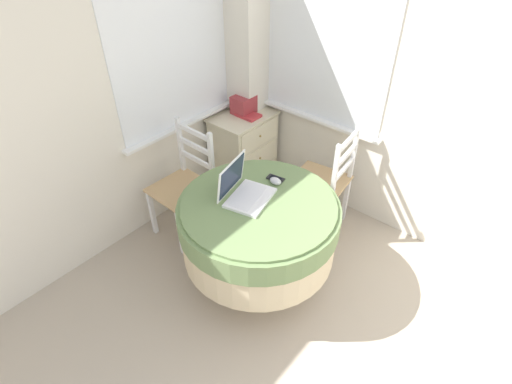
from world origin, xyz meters
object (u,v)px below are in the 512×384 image
(cell_phone, at_px, (276,179))
(dining_chair_near_right_window, at_px, (325,182))
(computer_mouse, at_px, (275,181))
(book_on_cabinet, at_px, (248,115))
(corner_cabinet, at_px, (244,150))
(round_dining_table, at_px, (259,225))
(laptop, at_px, (244,190))
(storage_box, at_px, (244,105))
(dining_chair_near_back_window, at_px, (185,185))

(cell_phone, bearing_deg, dining_chair_near_right_window, -8.16)
(computer_mouse, distance_m, book_on_cabinet, 1.08)
(computer_mouse, bearing_deg, book_on_cabinet, 50.98)
(cell_phone, relative_size, corner_cabinet, 0.18)
(round_dining_table, bearing_deg, laptop, 97.33)
(round_dining_table, height_order, computer_mouse, computer_mouse)
(round_dining_table, xyz_separation_m, storage_box, (0.94, 0.96, 0.23))
(cell_phone, bearing_deg, computer_mouse, -142.99)
(round_dining_table, xyz_separation_m, cell_phone, (0.27, 0.08, 0.19))
(cell_phone, bearing_deg, dining_chair_near_back_window, 105.26)
(dining_chair_near_back_window, distance_m, dining_chair_near_right_window, 1.12)
(computer_mouse, height_order, storage_box, storage_box)
(cell_phone, xyz_separation_m, dining_chair_near_back_window, (-0.20, 0.75, -0.30))
(dining_chair_near_back_window, relative_size, corner_cabinet, 1.31)
(round_dining_table, distance_m, corner_cabinet, 1.30)
(computer_mouse, distance_m, dining_chair_near_right_window, 0.68)
(book_on_cabinet, bearing_deg, dining_chair_near_right_window, -95.16)
(round_dining_table, bearing_deg, cell_phone, 15.87)
(dining_chair_near_right_window, bearing_deg, laptop, 172.11)
(computer_mouse, relative_size, dining_chair_near_back_window, 0.09)
(dining_chair_near_back_window, xyz_separation_m, corner_cabinet, (0.82, 0.10, -0.10))
(dining_chair_near_back_window, bearing_deg, round_dining_table, -94.78)
(computer_mouse, xyz_separation_m, dining_chair_near_right_window, (0.60, -0.05, -0.32))
(cell_phone, bearing_deg, book_on_cabinet, 51.68)
(computer_mouse, distance_m, storage_box, 1.16)
(computer_mouse, height_order, corner_cabinet, computer_mouse)
(cell_phone, distance_m, storage_box, 1.11)
(corner_cabinet, bearing_deg, dining_chair_near_right_window, -93.71)
(corner_cabinet, bearing_deg, laptop, -138.03)
(cell_phone, xyz_separation_m, book_on_cabinet, (0.64, 0.80, -0.03))
(book_on_cabinet, bearing_deg, corner_cabinet, 113.85)
(laptop, height_order, dining_chair_near_right_window, laptop)
(corner_cabinet, bearing_deg, book_on_cabinet, -66.15)
(book_on_cabinet, bearing_deg, computer_mouse, -129.02)
(computer_mouse, bearing_deg, cell_phone, 37.01)
(dining_chair_near_back_window, relative_size, dining_chair_near_right_window, 1.00)
(round_dining_table, height_order, laptop, laptop)
(dining_chair_near_back_window, xyz_separation_m, dining_chair_near_right_window, (0.76, -0.82, 0.00))
(round_dining_table, relative_size, corner_cabinet, 1.48)
(dining_chair_near_right_window, height_order, corner_cabinet, dining_chair_near_right_window)
(book_on_cabinet, bearing_deg, cell_phone, -128.32)
(computer_mouse, xyz_separation_m, cell_phone, (0.04, 0.03, -0.02))
(laptop, bearing_deg, corner_cabinet, 41.97)
(round_dining_table, xyz_separation_m, laptop, (-0.01, 0.11, 0.24))
(dining_chair_near_back_window, bearing_deg, dining_chair_near_right_window, -47.36)
(corner_cabinet, distance_m, storage_box, 0.44)
(computer_mouse, relative_size, cell_phone, 0.68)
(laptop, bearing_deg, dining_chair_near_right_window, -7.89)
(laptop, height_order, corner_cabinet, laptop)
(book_on_cabinet, bearing_deg, dining_chair_near_back_window, -175.93)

